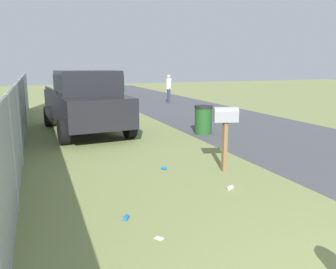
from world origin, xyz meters
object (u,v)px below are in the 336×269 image
(mailbox, at_px, (226,120))
(pedestrian, at_px, (169,87))
(pickup_truck, at_px, (86,100))
(trash_bin, at_px, (203,120))

(mailbox, xyz_separation_m, pedestrian, (12.59, -3.67, -0.14))
(pickup_truck, xyz_separation_m, pedestrian, (7.19, -5.83, -0.12))
(mailbox, distance_m, pedestrian, 13.12)
(pickup_truck, bearing_deg, trash_bin, 60.43)
(trash_bin, bearing_deg, mailbox, 159.24)
(mailbox, distance_m, trash_bin, 4.07)
(mailbox, height_order, pedestrian, pedestrian)
(mailbox, height_order, trash_bin, mailbox)
(mailbox, relative_size, pickup_truck, 0.27)
(trash_bin, xyz_separation_m, pedestrian, (8.84, -2.25, 0.51))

